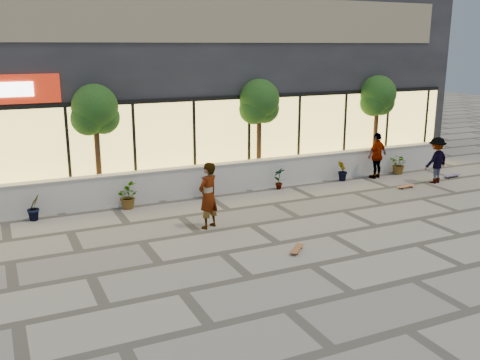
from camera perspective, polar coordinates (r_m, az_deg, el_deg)
name	(u,v)px	position (r m, az deg, el deg)	size (l,w,h in m)	color
ground	(312,265)	(13.05, 7.64, -9.03)	(80.00, 80.00, 0.00)	gray
planter_wall	(204,180)	(18.84, -3.81, 0.05)	(22.00, 0.42, 1.04)	silver
retail_building	(156,66)	(23.48, -8.96, 11.91)	(24.00, 9.17, 8.50)	black
shrub_b	(34,207)	(17.17, -21.12, -2.71)	(0.45, 0.36, 0.81)	#123510
shrub_c	(127,196)	(17.54, -12.00, -1.70)	(0.73, 0.63, 0.81)	#123510
shrub_d	(208,187)	(18.34, -3.47, -0.72)	(0.45, 0.45, 0.81)	#123510
shrub_e	(279,178)	(19.50, 4.20, 0.18)	(0.43, 0.29, 0.81)	#123510
shrub_f	(343,171)	(20.98, 10.89, 0.96)	(0.45, 0.36, 0.81)	#123510
shrub_g	(399,164)	(22.71, 16.64, 1.63)	(0.73, 0.63, 0.81)	#123510
tree_midwest	(95,113)	(18.13, -15.20, 6.95)	(1.60, 1.50, 3.92)	#452D18
tree_mideast	(259,104)	(20.04, 2.07, 8.09)	(1.60, 1.50, 3.92)	#452D18
tree_east	(378,98)	(23.06, 14.47, 8.46)	(1.60, 1.50, 3.92)	#452D18
skater_center	(208,195)	(15.23, -3.42, -1.65)	(0.70, 0.46, 1.93)	white
skater_right_near	(377,156)	(21.66, 14.41, 2.54)	(1.06, 0.44, 1.81)	silver
skater_right_far	(436,160)	(21.59, 20.19, 2.00)	(1.14, 0.65, 1.76)	maroon
skateboard_center	(297,249)	(13.82, 6.08, -7.30)	(0.65, 0.65, 0.09)	brown
skateboard_right_near	(406,186)	(20.58, 17.29, -0.63)	(0.79, 0.26, 0.09)	#9D5933
skateboard_right_far	(452,175)	(22.86, 21.65, 0.46)	(0.85, 0.32, 0.10)	#5A4885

